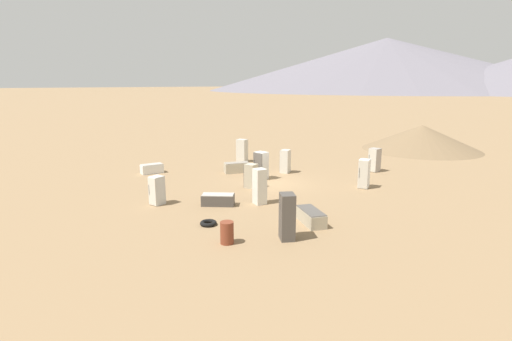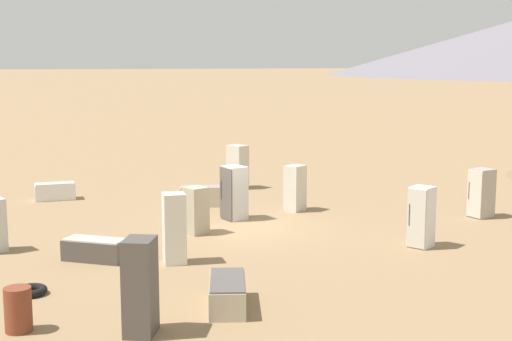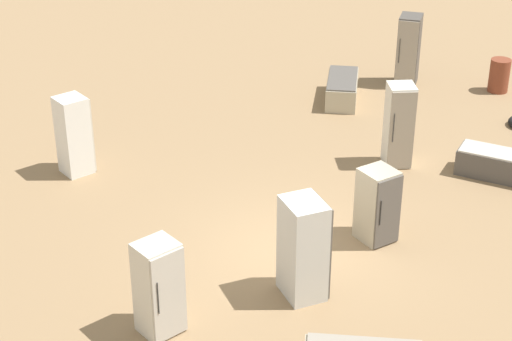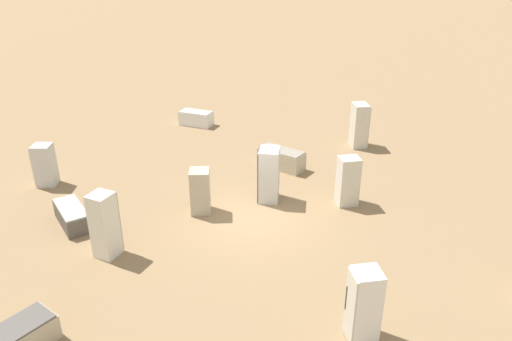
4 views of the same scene
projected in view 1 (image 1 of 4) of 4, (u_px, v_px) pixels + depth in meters
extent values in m
plane|color=#937551|center=(270.00, 183.00, 25.56)|extent=(1000.00, 1000.00, 0.00)
cone|color=slate|center=(386.00, 64.00, 310.44)|extent=(274.25, 274.25, 39.67)
cone|color=#7F6647|center=(422.00, 137.00, 38.02)|extent=(10.88, 10.88, 2.36)
cube|color=white|center=(152.00, 169.00, 28.37)|extent=(1.55, 0.80, 0.62)
cube|color=#BCB7AD|center=(152.00, 164.00, 28.30)|extent=(1.49, 0.76, 0.04)
cube|color=silver|center=(157.00, 190.00, 21.05)|extent=(0.78, 0.77, 1.53)
cube|color=silver|center=(152.00, 192.00, 20.80)|extent=(0.22, 0.56, 1.46)
cylinder|color=#2D2D2D|center=(149.00, 190.00, 20.88)|extent=(0.02, 0.02, 0.53)
cube|color=silver|center=(260.00, 186.00, 21.09)|extent=(0.64, 0.67, 1.91)
cube|color=gray|center=(257.00, 185.00, 21.37)|extent=(0.56, 0.10, 1.83)
cylinder|color=#2D2D2D|center=(260.00, 183.00, 21.47)|extent=(0.02, 0.02, 0.67)
cube|color=#B2A88E|center=(251.00, 176.00, 24.36)|extent=(0.81, 0.82, 1.48)
cube|color=#56514C|center=(247.00, 175.00, 24.54)|extent=(0.56, 0.26, 1.42)
cylinder|color=#2D2D2D|center=(248.00, 173.00, 24.72)|extent=(0.02, 0.02, 0.52)
cube|color=#A89E93|center=(375.00, 160.00, 28.81)|extent=(0.74, 0.76, 1.70)
cube|color=beige|center=(372.00, 161.00, 28.58)|extent=(0.13, 0.64, 1.63)
cylinder|color=#2D2D2D|center=(369.00, 159.00, 28.71)|extent=(0.02, 0.02, 0.59)
cube|color=#4C4742|center=(218.00, 200.00, 20.98)|extent=(1.78, 1.60, 0.57)
cube|color=#BCB7AD|center=(218.00, 194.00, 20.91)|extent=(1.71, 1.53, 0.04)
cube|color=beige|center=(285.00, 161.00, 28.40)|extent=(0.85, 0.82, 1.66)
cube|color=#BCB7AD|center=(282.00, 161.00, 28.53)|extent=(0.56, 0.35, 1.59)
cylinder|color=#2D2D2D|center=(282.00, 159.00, 28.72)|extent=(0.02, 0.02, 0.58)
cube|color=beige|center=(242.00, 151.00, 32.29)|extent=(0.86, 0.96, 1.84)
cube|color=beige|center=(244.00, 150.00, 32.55)|extent=(0.36, 0.71, 1.77)
cylinder|color=#2D2D2D|center=(247.00, 149.00, 32.42)|extent=(0.02, 0.02, 0.64)
cube|color=#B2A88E|center=(237.00, 168.00, 28.56)|extent=(1.90, 1.20, 0.70)
cube|color=gray|center=(237.00, 163.00, 28.48)|extent=(1.83, 1.15, 0.04)
cube|color=silver|center=(261.00, 166.00, 26.54)|extent=(0.78, 0.91, 1.84)
cube|color=#56514C|center=(258.00, 166.00, 26.30)|extent=(0.20, 0.76, 1.76)
cylinder|color=#2D2D2D|center=(254.00, 164.00, 26.45)|extent=(0.02, 0.02, 0.64)
cube|color=white|center=(364.00, 174.00, 24.31)|extent=(0.81, 0.82, 1.78)
cube|color=beige|center=(363.00, 175.00, 24.03)|extent=(0.31, 0.53, 1.71)
cylinder|color=#2D2D2D|center=(359.00, 173.00, 24.08)|extent=(0.02, 0.02, 0.62)
cube|color=#4C4742|center=(287.00, 217.00, 16.29)|extent=(0.85, 0.92, 1.94)
cube|color=gray|center=(285.00, 214.00, 16.67)|extent=(0.51, 0.29, 1.86)
cylinder|color=#2D2D2D|center=(290.00, 211.00, 16.70)|extent=(0.02, 0.02, 0.68)
cube|color=#B2A88E|center=(311.00, 217.00, 18.27)|extent=(1.33, 2.02, 0.60)
cube|color=#56514C|center=(311.00, 210.00, 18.21)|extent=(1.27, 1.94, 0.04)
torus|color=black|center=(208.00, 223.00, 18.10)|extent=(0.76, 0.76, 0.18)
cylinder|color=brown|center=(227.00, 233.00, 15.97)|extent=(0.54, 0.54, 0.91)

